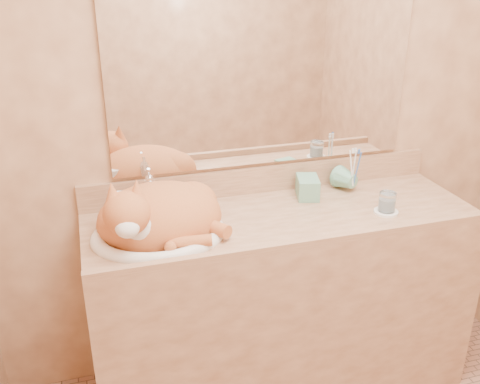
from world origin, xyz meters
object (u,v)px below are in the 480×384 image
object	(u,v)px
vanity_counter	(281,303)
water_glass	(387,202)
toothbrush_cup	(353,183)
soap_dispenser	(310,181)
cat	(157,213)
sink_basin	(158,217)

from	to	relation	value
vanity_counter	water_glass	distance (m)	0.64
vanity_counter	toothbrush_cup	size ratio (longest dim) A/B	15.40
soap_dispenser	water_glass	size ratio (longest dim) A/B	2.52
soap_dispenser	water_glass	world-z (taller)	soap_dispenser
cat	water_glass	world-z (taller)	cat
cat	water_glass	distance (m)	0.93
vanity_counter	sink_basin	size ratio (longest dim) A/B	3.22
water_glass	toothbrush_cup	bearing A→B (deg)	98.71
soap_dispenser	sink_basin	bearing A→B (deg)	-155.51
cat	water_glass	size ratio (longest dim) A/B	6.00
vanity_counter	toothbrush_cup	distance (m)	0.62
vanity_counter	water_glass	xyz separation A→B (m)	(0.41, -0.09, 0.48)
soap_dispenser	toothbrush_cup	distance (m)	0.24
sink_basin	cat	xyz separation A→B (m)	(-0.00, 0.02, 0.01)
soap_dispenser	water_glass	bearing A→B (deg)	-18.81
water_glass	sink_basin	bearing A→B (deg)	175.42
toothbrush_cup	soap_dispenser	bearing A→B (deg)	-168.78
vanity_counter	sink_basin	bearing A→B (deg)	-177.76
sink_basin	soap_dispenser	xyz separation A→B (m)	(0.66, 0.11, 0.02)
sink_basin	vanity_counter	bearing A→B (deg)	15.59
cat	toothbrush_cup	xyz separation A→B (m)	(0.89, 0.13, -0.04)
cat	soap_dispenser	distance (m)	0.67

